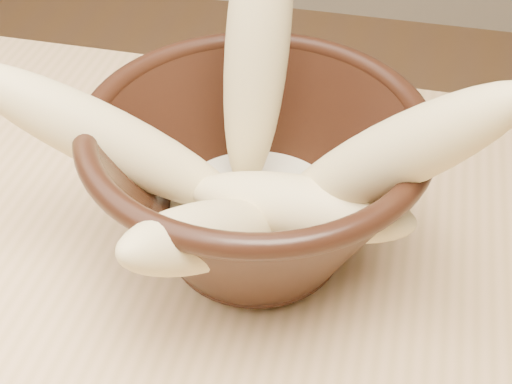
# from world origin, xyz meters

# --- Properties ---
(bowl) EXTENTS (0.23, 0.23, 0.12)m
(bowl) POSITION_xyz_m (-0.13, 0.15, 0.82)
(bowl) COLOR black
(bowl) RESTS_ON table
(milk_puddle) EXTENTS (0.13, 0.13, 0.02)m
(milk_puddle) POSITION_xyz_m (-0.13, 0.15, 0.79)
(milk_puddle) COLOR beige
(milk_puddle) RESTS_ON bowl
(banana_upright) EXTENTS (0.05, 0.09, 0.21)m
(banana_upright) POSITION_xyz_m (-0.14, 0.19, 0.90)
(banana_upright) COLOR #E3CB86
(banana_upright) RESTS_ON bowl
(banana_left) EXTENTS (0.19, 0.09, 0.15)m
(banana_left) POSITION_xyz_m (-0.22, 0.13, 0.85)
(banana_left) COLOR #E3CB86
(banana_left) RESTS_ON bowl
(banana_right) EXTENTS (0.17, 0.10, 0.18)m
(banana_right) POSITION_xyz_m (-0.05, 0.13, 0.87)
(banana_right) COLOR #E3CB86
(banana_right) RESTS_ON bowl
(banana_across) EXTENTS (0.15, 0.05, 0.05)m
(banana_across) POSITION_xyz_m (-0.10, 0.13, 0.82)
(banana_across) COLOR #E3CB86
(banana_across) RESTS_ON bowl
(banana_front) EXTENTS (0.10, 0.16, 0.11)m
(banana_front) POSITION_xyz_m (-0.15, 0.08, 0.83)
(banana_front) COLOR #E3CB86
(banana_front) RESTS_ON bowl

